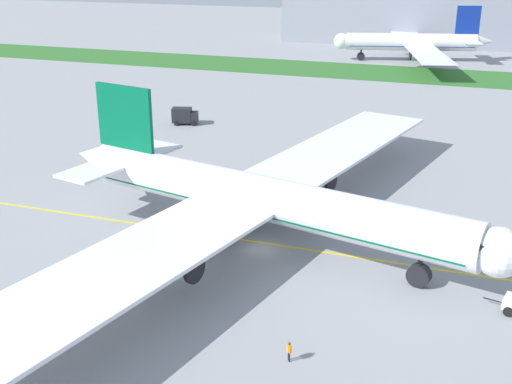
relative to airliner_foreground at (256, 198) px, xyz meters
name	(u,v)px	position (x,y,z in m)	size (l,w,h in m)	color
ground_plane	(261,249)	(1.16, -1.48, -5.29)	(600.00, 600.00, 0.00)	gray
apron_taxi_line	(266,243)	(1.16, -0.03, -5.29)	(280.00, 0.36, 0.01)	yellow
grass_median_strip	(400,74)	(1.16, 110.03, -5.24)	(320.00, 24.00, 0.10)	#2D6628
airliner_foreground	(256,198)	(0.00, 0.00, 0.00)	(54.22, 88.84, 15.57)	white
ground_crew_wingwalker_port	(289,350)	(9.87, -19.97, -4.24)	(0.47, 0.52, 1.73)	black
ground_crew_marshaller_front	(172,236)	(-8.49, -3.65, -4.34)	(0.27, 0.55, 1.57)	black
service_truck_fuel_bowser	(185,116)	(-29.76, 44.07, -3.63)	(5.19, 3.72, 3.10)	black
parked_airliner_far_left	(413,42)	(1.48, 132.66, 0.06)	(44.90, 71.64, 15.78)	white
terminal_building	(441,18)	(6.26, 170.29, 3.71)	(107.01, 20.00, 18.00)	gray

